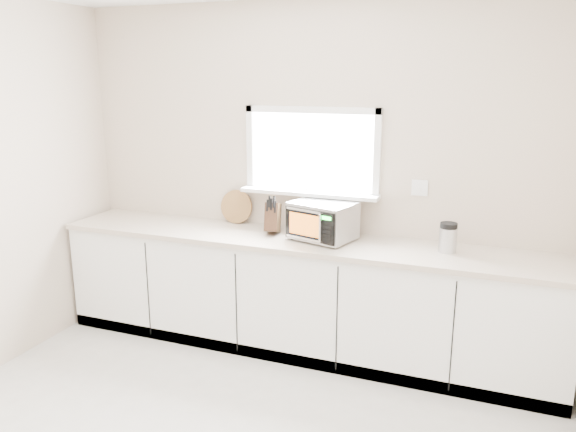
% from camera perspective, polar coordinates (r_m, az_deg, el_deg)
% --- Properties ---
extents(back_wall, '(4.00, 0.17, 2.70)m').
position_cam_1_polar(back_wall, '(4.48, 2.46, 4.20)').
color(back_wall, beige).
rests_on(back_wall, ground).
extents(cabinets, '(3.92, 0.60, 0.88)m').
position_cam_1_polar(cabinets, '(4.47, 1.10, -8.16)').
color(cabinets, white).
rests_on(cabinets, ground).
extents(countertop, '(3.92, 0.64, 0.04)m').
position_cam_1_polar(countertop, '(4.31, 1.08, -2.53)').
color(countertop, beige).
rests_on(countertop, cabinets).
extents(microwave, '(0.53, 0.46, 0.29)m').
position_cam_1_polar(microwave, '(4.23, 3.53, -0.45)').
color(microwave, black).
rests_on(microwave, countertop).
extents(knife_block, '(0.14, 0.23, 0.31)m').
position_cam_1_polar(knife_block, '(4.41, -1.56, -0.08)').
color(knife_block, '#453018').
rests_on(knife_block, countertop).
extents(cutting_board, '(0.28, 0.07, 0.28)m').
position_cam_1_polar(cutting_board, '(4.74, -5.27, 0.96)').
color(cutting_board, olive).
rests_on(cutting_board, countertop).
extents(coffee_grinder, '(0.14, 0.14, 0.22)m').
position_cam_1_polar(coffee_grinder, '(4.10, 15.94, -2.09)').
color(coffee_grinder, '#B2B5BA').
rests_on(coffee_grinder, countertop).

